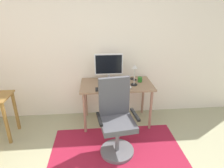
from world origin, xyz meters
The scene contains 10 objects.
wall_back centered at (0.00, 2.20, 1.30)m, with size 6.00×0.10×2.60m, color #F1E5CF.
area_rug centered at (0.09, 1.08, 0.00)m, with size 1.94×1.04×0.01m, color maroon.
desk centered at (0.17, 1.80, 0.67)m, with size 1.23×0.67×0.76m.
monitor centered at (0.05, 1.99, 1.04)m, with size 0.50×0.18×0.48m.
keyboard centered at (0.02, 1.56, 0.77)m, with size 0.43×0.13×0.02m, color black.
computer_mouse centered at (0.36, 1.60, 0.78)m, with size 0.06×0.10×0.03m, color white.
coffee_cup centered at (0.59, 1.85, 0.80)m, with size 0.08×0.08×0.09m, color #277122.
cell_phone centered at (0.49, 1.98, 0.76)m, with size 0.07×0.14×0.01m, color black.
desk_lamp centered at (0.45, 1.71, 0.99)m, with size 0.11×0.11×0.36m.
office_chair centered at (0.09, 1.05, 0.47)m, with size 0.58×0.52×1.10m.
Camera 1 is at (-0.18, -1.23, 2.00)m, focal length 30.72 mm.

